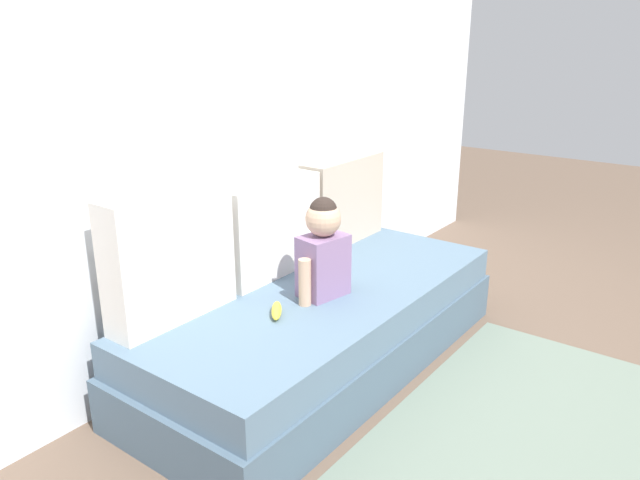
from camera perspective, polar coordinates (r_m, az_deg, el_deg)
name	(u,v)px	position (r m, az deg, el deg)	size (l,w,h in m)	color
ground_plane	(324,363)	(3.07, 0.33, -11.41)	(12.00, 12.00, 0.00)	brown
back_wall	(231,115)	(3.04, -8.26, 11.45)	(5.21, 0.10, 2.33)	silver
couch	(324,327)	(2.98, 0.34, -8.13)	(2.01, 0.85, 0.40)	#495F70
throw_pillow_left	(170,256)	(2.58, -13.83, -1.43)	(0.58, 0.16, 0.56)	silver
throw_pillow_center	(270,228)	(3.00, -4.66, 1.12)	(0.59, 0.16, 0.47)	silver
throw_pillow_right	(343,200)	(3.47, 2.13, 3.72)	(0.60, 0.16, 0.48)	#C1B29E
toddler	(323,248)	(2.74, 0.30, -0.80)	(0.33, 0.19, 0.46)	gray
banana	(277,310)	(2.63, -4.08, -6.57)	(0.17, 0.04, 0.04)	yellow
floor_rug	(518,437)	(2.70, 18.01, -17.07)	(1.81, 1.00, 0.01)	slate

